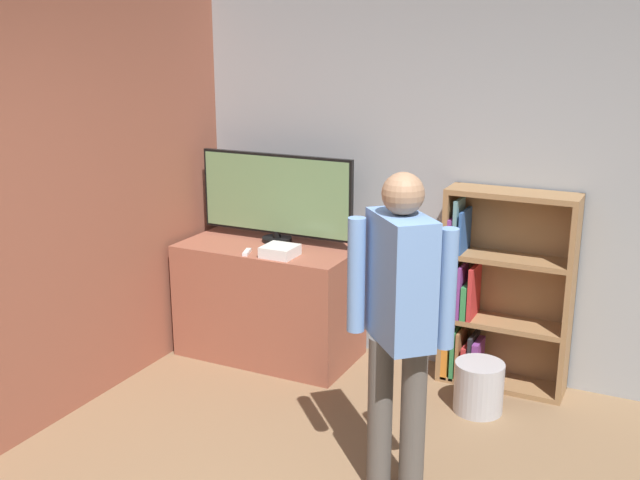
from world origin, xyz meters
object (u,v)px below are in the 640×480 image
at_px(person, 399,312).
at_px(waste_bin, 479,387).
at_px(game_console, 280,251).
at_px(television, 276,196).
at_px(bookshelf, 494,297).

relative_size(person, waste_bin, 5.21).
bearing_deg(game_console, television, 122.71).
distance_m(game_console, waste_bin, 1.60).
relative_size(television, person, 0.71).
height_order(person, waste_bin, person).
xyz_separation_m(television, bookshelf, (1.60, 0.13, -0.56)).
bearing_deg(television, person, -43.00).
bearing_deg(game_console, person, -39.67).
distance_m(television, person, 2.01).
height_order(game_console, person, person).
distance_m(game_console, person, 1.63).
distance_m(game_console, bookshelf, 1.49).
bearing_deg(waste_bin, bookshelf, 94.45).
height_order(television, game_console, television).
distance_m(television, waste_bin, 1.95).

